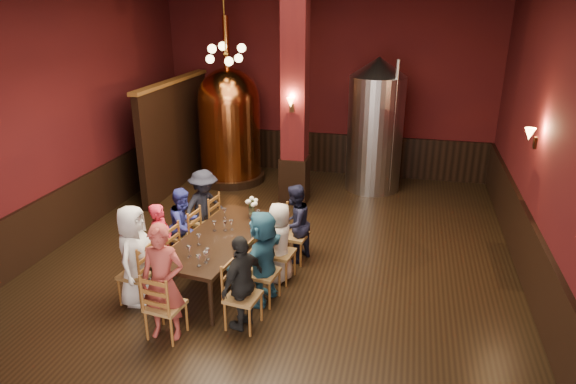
% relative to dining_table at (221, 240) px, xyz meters
% --- Properties ---
extents(room, '(10.00, 10.02, 4.50)m').
position_rel_dining_table_xyz_m(room, '(0.67, 0.73, 1.56)').
color(room, black).
rests_on(room, ground).
extents(wainscot_right, '(0.08, 9.90, 1.00)m').
position_rel_dining_table_xyz_m(wainscot_right, '(4.63, 0.73, -0.19)').
color(wainscot_right, black).
rests_on(wainscot_right, ground).
extents(wainscot_back, '(7.90, 0.08, 1.00)m').
position_rel_dining_table_xyz_m(wainscot_back, '(0.67, 5.69, -0.19)').
color(wainscot_back, black).
rests_on(wainscot_back, ground).
extents(wainscot_left, '(0.08, 9.90, 1.00)m').
position_rel_dining_table_xyz_m(wainscot_left, '(-3.29, 0.73, -0.19)').
color(wainscot_left, black).
rests_on(wainscot_left, ground).
extents(column, '(0.58, 0.58, 4.50)m').
position_rel_dining_table_xyz_m(column, '(0.37, 3.53, 1.56)').
color(column, '#4D1011').
rests_on(column, ground).
extents(partition, '(0.22, 3.50, 2.40)m').
position_rel_dining_table_xyz_m(partition, '(-2.53, 3.93, 0.51)').
color(partition, black).
rests_on(partition, ground).
extents(pendant_cluster, '(0.90, 0.90, 1.70)m').
position_rel_dining_table_xyz_m(pendant_cluster, '(-1.13, 3.63, 2.41)').
color(pendant_cluster, '#A57226').
rests_on(pendant_cluster, room).
extents(sconce_wall, '(0.20, 0.20, 0.36)m').
position_rel_dining_table_xyz_m(sconce_wall, '(4.57, 1.53, 1.51)').
color(sconce_wall, black).
rests_on(sconce_wall, room).
extents(sconce_column, '(0.20, 0.20, 0.36)m').
position_rel_dining_table_xyz_m(sconce_column, '(0.37, 3.23, 1.51)').
color(sconce_column, black).
rests_on(sconce_column, column).
extents(dining_table, '(1.30, 2.51, 0.75)m').
position_rel_dining_table_xyz_m(dining_table, '(0.00, 0.00, 0.00)').
color(dining_table, black).
rests_on(dining_table, ground).
extents(chair_0, '(0.52, 0.52, 0.92)m').
position_rel_dining_table_xyz_m(chair_0, '(-0.97, -0.88, -0.23)').
color(chair_0, brown).
rests_on(chair_0, ground).
extents(person_0, '(0.54, 0.77, 1.51)m').
position_rel_dining_table_xyz_m(person_0, '(-0.97, -0.88, 0.06)').
color(person_0, white).
rests_on(person_0, ground).
extents(chair_1, '(0.52, 0.52, 0.92)m').
position_rel_dining_table_xyz_m(chair_1, '(-0.89, -0.22, -0.23)').
color(chair_1, brown).
rests_on(chair_1, ground).
extents(person_1, '(0.34, 0.49, 1.28)m').
position_rel_dining_table_xyz_m(person_1, '(-0.89, -0.22, -0.05)').
color(person_1, red).
rests_on(person_1, ground).
extents(chair_2, '(0.52, 0.52, 0.92)m').
position_rel_dining_table_xyz_m(chair_2, '(-0.80, 0.44, -0.23)').
color(chair_2, brown).
rests_on(chair_2, ground).
extents(person_2, '(0.44, 0.69, 1.31)m').
position_rel_dining_table_xyz_m(person_2, '(-0.80, 0.44, -0.04)').
color(person_2, navy).
rests_on(person_2, ground).
extents(chair_3, '(0.52, 0.52, 0.92)m').
position_rel_dining_table_xyz_m(chair_3, '(-0.71, 1.10, -0.23)').
color(chair_3, brown).
rests_on(chair_3, ground).
extents(person_3, '(0.89, 1.05, 1.41)m').
position_rel_dining_table_xyz_m(person_3, '(-0.71, 1.10, 0.02)').
color(person_3, black).
rests_on(person_3, ground).
extents(chair_4, '(0.52, 0.52, 0.92)m').
position_rel_dining_table_xyz_m(chair_4, '(0.71, -1.10, -0.23)').
color(chair_4, brown).
rests_on(chair_4, ground).
extents(person_4, '(0.59, 0.85, 1.35)m').
position_rel_dining_table_xyz_m(person_4, '(0.71, -1.10, -0.01)').
color(person_4, black).
rests_on(person_4, ground).
extents(chair_5, '(0.52, 0.52, 0.92)m').
position_rel_dining_table_xyz_m(chair_5, '(0.80, -0.44, -0.23)').
color(chair_5, brown).
rests_on(chair_5, ground).
extents(person_5, '(0.74, 1.38, 1.42)m').
position_rel_dining_table_xyz_m(person_5, '(0.80, -0.44, 0.02)').
color(person_5, '#2C6684').
rests_on(person_5, ground).
extents(chair_6, '(0.52, 0.52, 0.92)m').
position_rel_dining_table_xyz_m(chair_6, '(0.89, 0.22, -0.23)').
color(chair_6, brown).
rests_on(chair_6, ground).
extents(person_6, '(0.53, 0.70, 1.29)m').
position_rel_dining_table_xyz_m(person_6, '(0.89, 0.22, -0.05)').
color(person_6, beige).
rests_on(person_6, ground).
extents(chair_7, '(0.52, 0.52, 0.92)m').
position_rel_dining_table_xyz_m(chair_7, '(0.97, 0.88, -0.23)').
color(chair_7, brown).
rests_on(chair_7, ground).
extents(person_7, '(0.53, 0.73, 1.35)m').
position_rel_dining_table_xyz_m(person_7, '(0.97, 0.88, -0.01)').
color(person_7, black).
rests_on(person_7, ground).
extents(chair_8, '(0.52, 0.52, 0.92)m').
position_rel_dining_table_xyz_m(chair_8, '(-0.20, -1.54, -0.23)').
color(chair_8, brown).
rests_on(chair_8, ground).
extents(person_8, '(0.61, 0.43, 1.59)m').
position_rel_dining_table_xyz_m(person_8, '(-0.20, -1.54, 0.11)').
color(person_8, brown).
rests_on(person_8, ground).
extents(copper_kettle, '(1.69, 1.69, 3.82)m').
position_rel_dining_table_xyz_m(copper_kettle, '(-1.43, 4.53, 0.71)').
color(copper_kettle, black).
rests_on(copper_kettle, ground).
extents(steel_vessel, '(1.64, 1.64, 3.00)m').
position_rel_dining_table_xyz_m(steel_vessel, '(1.96, 4.75, 0.81)').
color(steel_vessel, '#B2B2B7').
rests_on(steel_vessel, ground).
extents(rose_vase, '(0.22, 0.22, 0.37)m').
position_rel_dining_table_xyz_m(rose_vase, '(0.27, 0.78, 0.30)').
color(rose_vase, white).
rests_on(rose_vase, dining_table).
extents(wine_glass_0, '(0.07, 0.07, 0.17)m').
position_rel_dining_table_xyz_m(wine_glass_0, '(0.10, -0.84, 0.15)').
color(wine_glass_0, white).
rests_on(wine_glass_0, dining_table).
extents(wine_glass_1, '(0.07, 0.07, 0.17)m').
position_rel_dining_table_xyz_m(wine_glass_1, '(0.00, 0.21, 0.15)').
color(wine_glass_1, white).
rests_on(wine_glass_1, dining_table).
extents(wine_glass_2, '(0.07, 0.07, 0.17)m').
position_rel_dining_table_xyz_m(wine_glass_2, '(0.09, -0.75, 0.15)').
color(wine_glass_2, white).
rests_on(wine_glass_2, dining_table).
extents(wine_glass_3, '(0.07, 0.07, 0.17)m').
position_rel_dining_table_xyz_m(wine_glass_3, '(0.09, 0.26, 0.15)').
color(wine_glass_3, white).
rests_on(wine_glass_3, dining_table).
extents(wine_glass_4, '(0.07, 0.07, 0.17)m').
position_rel_dining_table_xyz_m(wine_glass_4, '(-0.16, 0.16, 0.15)').
color(wine_glass_4, white).
rests_on(wine_glass_4, dining_table).
extents(wine_glass_5, '(0.07, 0.07, 0.17)m').
position_rel_dining_table_xyz_m(wine_glass_5, '(0.05, -0.96, 0.15)').
color(wine_glass_5, white).
rests_on(wine_glass_5, dining_table).
extents(wine_glass_6, '(0.07, 0.07, 0.17)m').
position_rel_dining_table_xyz_m(wine_glass_6, '(-0.19, -0.73, 0.15)').
color(wine_glass_6, white).
rests_on(wine_glass_6, dining_table).
extents(wine_glass_7, '(0.07, 0.07, 0.17)m').
position_rel_dining_table_xyz_m(wine_glass_7, '(0.38, 0.75, 0.15)').
color(wine_glass_7, white).
rests_on(wine_glass_7, dining_table).
extents(wine_glass_8, '(0.07, 0.07, 0.17)m').
position_rel_dining_table_xyz_m(wine_glass_8, '(-0.17, 0.67, 0.15)').
color(wine_glass_8, white).
rests_on(wine_glass_8, dining_table).
extents(wine_glass_9, '(0.07, 0.07, 0.17)m').
position_rel_dining_table_xyz_m(wine_glass_9, '(-0.21, -0.35, 0.15)').
color(wine_glass_9, white).
rests_on(wine_glass_9, dining_table).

